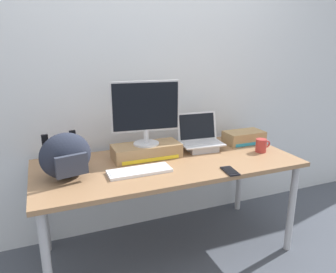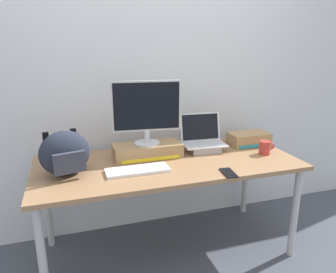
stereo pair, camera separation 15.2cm
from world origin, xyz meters
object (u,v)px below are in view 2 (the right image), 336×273
object	(u,v)px
desktop_monitor	(147,111)
toner_box_cyan	(249,139)
toner_box_yellow	(147,150)
messenger_backpack	(65,153)
coffee_mug	(265,148)
external_keyboard	(137,170)
plush_toy	(75,151)
open_laptop	(203,143)
cell_phone	(228,173)

from	to	relation	value
desktop_monitor	toner_box_cyan	world-z (taller)	desktop_monitor
toner_box_yellow	toner_box_cyan	size ratio (longest dim) A/B	1.52
messenger_backpack	coffee_mug	distance (m)	1.41
external_keyboard	toner_box_cyan	size ratio (longest dim) A/B	1.27
plush_toy	open_laptop	bearing A→B (deg)	-6.42
messenger_backpack	toner_box_cyan	world-z (taller)	messenger_backpack
toner_box_cyan	external_keyboard	bearing A→B (deg)	-164.10
external_keyboard	toner_box_cyan	bearing A→B (deg)	16.01
open_laptop	toner_box_cyan	bearing A→B (deg)	4.95
toner_box_yellow	desktop_monitor	size ratio (longest dim) A/B	1.01
desktop_monitor	plush_toy	xyz separation A→B (m)	(-0.50, 0.13, -0.28)
desktop_monitor	open_laptop	bearing A→B (deg)	9.45
toner_box_yellow	open_laptop	size ratio (longest dim) A/B	1.45
cell_phone	toner_box_cyan	distance (m)	0.66
coffee_mug	toner_box_cyan	xyz separation A→B (m)	(0.01, 0.24, -0.00)
coffee_mug	toner_box_cyan	size ratio (longest dim) A/B	0.39
messenger_backpack	coffee_mug	world-z (taller)	messenger_backpack
open_laptop	plush_toy	distance (m)	0.95
messenger_backpack	external_keyboard	bearing A→B (deg)	-24.29
coffee_mug	plush_toy	world-z (taller)	plush_toy
coffee_mug	cell_phone	xyz separation A→B (m)	(-0.43, -0.25, -0.05)
toner_box_yellow	cell_phone	world-z (taller)	toner_box_yellow
coffee_mug	toner_box_cyan	distance (m)	0.24
messenger_backpack	cell_phone	distance (m)	1.03
toner_box_yellow	toner_box_cyan	world-z (taller)	same
open_laptop	external_keyboard	xyz separation A→B (m)	(-0.58, -0.27, -0.04)
open_laptop	plush_toy	size ratio (longest dim) A/B	2.91
desktop_monitor	plush_toy	bearing A→B (deg)	171.74
toner_box_yellow	desktop_monitor	xyz separation A→B (m)	(-0.00, -0.00, 0.29)
external_keyboard	plush_toy	size ratio (longest dim) A/B	3.51
external_keyboard	toner_box_cyan	world-z (taller)	toner_box_cyan
toner_box_yellow	toner_box_cyan	distance (m)	0.86
external_keyboard	coffee_mug	bearing A→B (deg)	2.66
desktop_monitor	messenger_backpack	world-z (taller)	desktop_monitor
cell_phone	desktop_monitor	bearing A→B (deg)	138.72
desktop_monitor	coffee_mug	bearing A→B (deg)	-7.24
cell_phone	plush_toy	bearing A→B (deg)	153.77
external_keyboard	coffee_mug	xyz separation A→B (m)	(0.98, 0.04, 0.04)
plush_toy	coffee_mug	bearing A→B (deg)	-14.00
external_keyboard	messenger_backpack	xyz separation A→B (m)	(-0.43, 0.09, 0.13)
cell_phone	toner_box_yellow	bearing A→B (deg)	138.64
coffee_mug	open_laptop	bearing A→B (deg)	150.22
toner_box_cyan	open_laptop	bearing A→B (deg)	-178.91
open_laptop	cell_phone	bearing A→B (deg)	-90.13
toner_box_yellow	desktop_monitor	world-z (taller)	desktop_monitor
toner_box_yellow	cell_phone	bearing A→B (deg)	-47.76
desktop_monitor	messenger_backpack	distance (m)	0.62
desktop_monitor	cell_phone	size ratio (longest dim) A/B	3.07
open_laptop	cell_phone	distance (m)	0.48
plush_toy	toner_box_cyan	distance (m)	1.36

